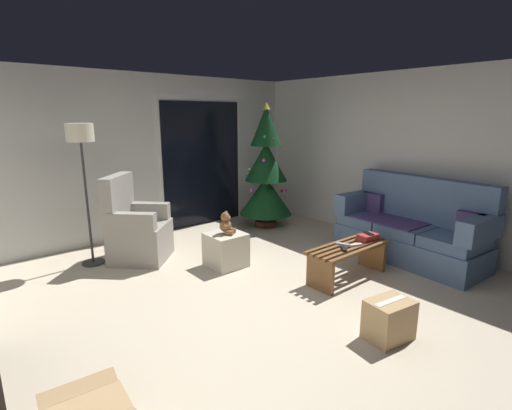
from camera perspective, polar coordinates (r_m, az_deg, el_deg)
ground_plane at (r=4.02m, az=2.08°, el=-14.56°), size 7.00×7.00×0.00m
wall_back at (r=6.20m, az=-17.18°, el=6.93°), size 5.72×0.12×2.50m
wall_right at (r=5.90m, az=23.48°, el=6.12°), size 0.12×6.00×2.50m
patio_door_frame at (r=6.66m, az=-8.08°, el=6.49°), size 1.60×0.02×2.20m
patio_door_glass at (r=6.65m, az=-7.98°, el=6.05°), size 1.50×0.02×2.10m
couch at (r=5.48m, az=22.20°, el=-3.34°), size 0.90×1.98×1.08m
coffee_table at (r=4.61m, az=13.63°, el=-7.51°), size 1.10×0.40×0.41m
remote_white at (r=4.57m, az=14.70°, el=-5.80°), size 0.16×0.10×0.02m
remote_black at (r=4.41m, az=13.00°, el=-6.40°), size 0.14×0.15×0.02m
remote_silver at (r=4.55m, az=12.86°, el=-5.75°), size 0.10×0.16×0.02m
book_stack at (r=4.80m, az=16.39°, el=-4.63°), size 0.27×0.19×0.08m
cell_phone at (r=4.80m, az=16.48°, el=-4.10°), size 0.12×0.16×0.01m
christmas_tree at (r=6.42m, az=1.49°, el=4.74°), size 0.89×0.89×2.08m
armchair at (r=5.26m, az=-17.50°, el=-3.62°), size 0.97×0.97×1.13m
floor_lamp at (r=5.11m, az=-24.69°, el=7.94°), size 0.32×0.32×1.78m
ottoman at (r=4.87m, az=-4.53°, el=-6.69°), size 0.44×0.44×0.43m
teddy_bear_chestnut at (r=4.76m, az=-4.49°, el=-2.91°), size 0.21×0.22×0.29m
cardboard_box_taped_mid_floor at (r=3.58m, az=19.29°, el=-15.88°), size 0.42×0.34×0.35m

